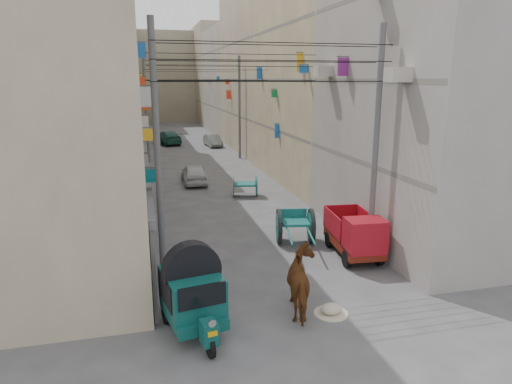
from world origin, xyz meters
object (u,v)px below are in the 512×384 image
object	(u,v)px
mini_truck	(357,238)
feed_sack	(331,309)
distant_car_green	(167,138)
distant_car_grey	(213,140)
tonga_cart	(295,225)
auto_rickshaw	(192,292)
second_cart	(245,185)
horse	(304,283)
distant_car_white	(194,174)

from	to	relation	value
mini_truck	feed_sack	distance (m)	4.25
feed_sack	distant_car_green	xyz separation A→B (m)	(-2.38, 35.08, 0.50)
mini_truck	distant_car_grey	world-z (taller)	mini_truck
tonga_cart	auto_rickshaw	bearing A→B (deg)	-118.54
mini_truck	tonga_cart	bearing A→B (deg)	131.75
tonga_cart	distant_car_grey	size ratio (longest dim) A/B	0.94
tonga_cart	distant_car_grey	xyz separation A→B (m)	(0.92, 26.97, -0.15)
auto_rickshaw	second_cart	world-z (taller)	auto_rickshaw
second_cart	distant_car_grey	size ratio (longest dim) A/B	0.45
horse	second_cart	bearing A→B (deg)	-85.80
feed_sack	distant_car_grey	xyz separation A→B (m)	(1.76, 32.54, 0.41)
horse	distant_car_grey	distance (m)	32.34
tonga_cart	feed_sack	size ratio (longest dim) A/B	5.41
distant_car_green	mini_truck	bearing A→B (deg)	82.39
feed_sack	distant_car_white	xyz separation A→B (m)	(-1.79, 17.02, 0.46)
auto_rickshaw	feed_sack	size ratio (longest dim) A/B	4.50
tonga_cart	second_cart	size ratio (longest dim) A/B	2.10
distant_car_white	feed_sack	bearing A→B (deg)	96.63
distant_car_green	auto_rickshaw	bearing A→B (deg)	71.51
second_cart	auto_rickshaw	bearing A→B (deg)	-97.02
horse	distant_car_white	distance (m)	16.76
auto_rickshaw	distant_car_white	distance (m)	17.05
mini_truck	feed_sack	size ratio (longest dim) A/B	5.31
second_cart	horse	bearing A→B (deg)	-84.28
feed_sack	mini_truck	bearing A→B (deg)	54.75
mini_truck	feed_sack	world-z (taller)	mini_truck
auto_rickshaw	horse	world-z (taller)	auto_rickshaw
auto_rickshaw	distant_car_green	world-z (taller)	auto_rickshaw
auto_rickshaw	distant_car_grey	world-z (taller)	auto_rickshaw
auto_rickshaw	mini_truck	bearing A→B (deg)	17.90
second_cart	distant_car_green	xyz separation A→B (m)	(-2.93, 21.92, 0.03)
distant_car_green	distant_car_grey	bearing A→B (deg)	132.25
auto_rickshaw	second_cart	distance (m)	13.77
distant_car_white	distant_car_green	distance (m)	18.07
auto_rickshaw	distant_car_green	size ratio (longest dim) A/B	0.59
distant_car_green	tonga_cart	bearing A→B (deg)	80.00
auto_rickshaw	second_cart	size ratio (longest dim) A/B	1.74
tonga_cart	distant_car_grey	bearing A→B (deg)	99.54
mini_truck	horse	xyz separation A→B (m)	(-3.11, -3.13, 0.05)
second_cart	horse	distance (m)	12.92
feed_sack	second_cart	bearing A→B (deg)	87.61
second_cart	distant_car_white	xyz separation A→B (m)	(-2.34, 3.86, -0.02)
second_cart	distant_car_grey	distance (m)	19.42
horse	distant_car_green	world-z (taller)	horse
distant_car_white	horse	bearing A→B (deg)	94.40
feed_sack	distant_car_green	size ratio (longest dim) A/B	0.13
auto_rickshaw	horse	xyz separation A→B (m)	(3.07, 0.21, -0.20)
auto_rickshaw	mini_truck	world-z (taller)	auto_rickshaw
second_cart	horse	size ratio (longest dim) A/B	0.74
mini_truck	distant_car_grey	distance (m)	29.12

